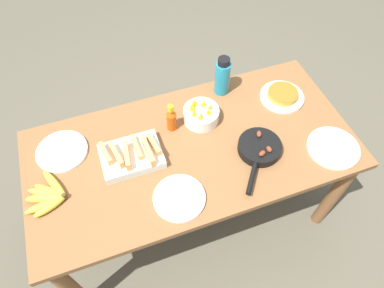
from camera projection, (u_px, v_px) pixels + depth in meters
name	position (u px, v px, depth m)	size (l,w,h in m)	color
ground_plane	(192.00, 210.00, 2.33)	(14.00, 14.00, 0.00)	#565142
dining_table	(192.00, 159.00, 1.80)	(1.65, 0.80, 0.75)	brown
banana_bunch	(49.00, 196.00, 1.54)	(0.20, 0.25, 0.04)	yellow
melon_tray	(132.00, 155.00, 1.65)	(0.29, 0.21, 0.10)	silver
skillet	(259.00, 148.00, 1.68)	(0.28, 0.33, 0.08)	black
frittata_plate_center	(282.00, 95.00, 1.90)	(0.24, 0.24, 0.05)	white
empty_plate_near_front	(179.00, 198.00, 1.55)	(0.24, 0.24, 0.02)	white
empty_plate_far_left	(62.00, 151.00, 1.69)	(0.25, 0.25, 0.02)	white
empty_plate_far_right	(333.00, 148.00, 1.71)	(0.26, 0.26, 0.02)	white
fruit_bowl_mango	(201.00, 114.00, 1.79)	(0.19, 0.19, 0.13)	white
water_bottle	(222.00, 77.00, 1.85)	(0.08, 0.08, 0.23)	teal
hot_sauce_bottle	(171.00, 119.00, 1.73)	(0.05, 0.05, 0.17)	#C64C0F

